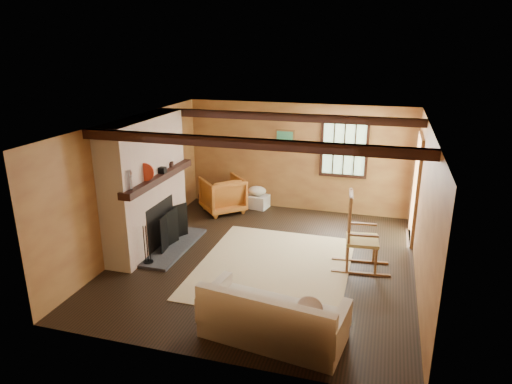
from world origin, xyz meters
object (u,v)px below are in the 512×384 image
(fireplace, at_px, (147,189))
(armchair, at_px, (223,195))
(rocking_chair, at_px, (359,237))
(laundry_basket, at_px, (257,201))
(sofa, at_px, (272,321))

(fireplace, relative_size, armchair, 2.75)
(rocking_chair, bearing_deg, armchair, 52.52)
(rocking_chair, xyz_separation_m, laundry_basket, (-2.45, 2.39, -0.41))
(sofa, relative_size, armchair, 2.21)
(armchair, bearing_deg, rocking_chair, 105.41)
(fireplace, height_order, rocking_chair, fireplace)
(fireplace, bearing_deg, rocking_chair, 2.44)
(laundry_basket, bearing_deg, sofa, -71.64)
(sofa, distance_m, armchair, 4.79)
(fireplace, xyz_separation_m, laundry_basket, (1.34, 2.55, -0.95))
(rocking_chair, bearing_deg, laundry_basket, 40.03)
(fireplace, distance_m, sofa, 3.70)
(rocking_chair, relative_size, laundry_basket, 2.66)
(laundry_basket, xyz_separation_m, armchair, (-0.67, -0.46, 0.25))
(sofa, bearing_deg, armchair, 125.69)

